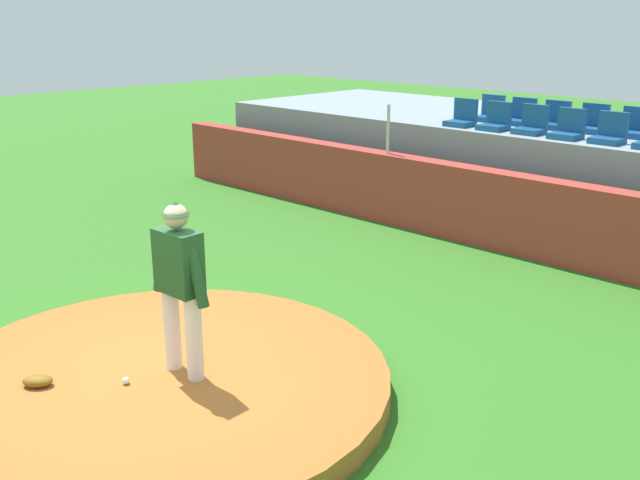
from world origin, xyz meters
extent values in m
plane|color=#316E20|center=(0.00, 0.00, 0.00)|extent=(60.00, 60.00, 0.00)
cylinder|color=#A76129|center=(0.00, 0.00, 0.12)|extent=(4.76, 4.76, 0.24)
cylinder|color=white|center=(0.01, 0.19, 0.68)|extent=(0.17, 0.17, 0.88)
cylinder|color=white|center=(0.37, 0.21, 0.68)|extent=(0.17, 0.17, 0.88)
cube|color=#1E4723|center=(0.19, 0.20, 1.44)|extent=(0.51, 0.28, 0.64)
cylinder|color=#1E4723|center=(-0.07, 0.19, 1.40)|extent=(0.31, 0.13, 0.72)
cylinder|color=#1E4723|center=(0.45, 0.21, 1.40)|extent=(0.31, 0.13, 0.72)
sphere|color=tan|center=(0.19, 0.20, 1.90)|extent=(0.24, 0.24, 0.24)
cone|color=#1E4723|center=(0.19, 0.20, 1.99)|extent=(0.29, 0.29, 0.13)
sphere|color=white|center=(-0.03, -0.36, 0.28)|extent=(0.07, 0.07, 0.07)
ellipsoid|color=brown|center=(-0.62, -0.98, 0.29)|extent=(0.36, 0.35, 0.11)
cube|color=#A3362D|center=(0.00, 6.78, 0.65)|extent=(16.74, 0.40, 1.29)
cylinder|color=silver|center=(-2.55, 6.78, 1.74)|extent=(0.06, 0.06, 0.90)
cube|color=gray|center=(0.00, 9.72, 0.88)|extent=(15.67, 4.47, 1.76)
cube|color=navy|center=(-1.76, 7.91, 1.81)|extent=(0.48, 0.44, 0.10)
cube|color=navy|center=(-1.76, 8.09, 2.06)|extent=(0.48, 0.08, 0.40)
cube|color=navy|center=(-1.05, 7.91, 1.81)|extent=(0.48, 0.44, 0.10)
cube|color=navy|center=(-1.05, 8.09, 2.06)|extent=(0.48, 0.08, 0.40)
cube|color=navy|center=(-0.36, 7.97, 1.81)|extent=(0.48, 0.44, 0.10)
cube|color=navy|center=(-0.36, 8.15, 2.06)|extent=(0.48, 0.08, 0.40)
cube|color=navy|center=(0.34, 7.91, 1.81)|extent=(0.48, 0.44, 0.10)
cube|color=navy|center=(0.34, 8.09, 2.06)|extent=(0.48, 0.08, 0.40)
cube|color=navy|center=(1.03, 7.95, 1.81)|extent=(0.48, 0.44, 0.10)
cube|color=navy|center=(1.03, 8.13, 2.06)|extent=(0.48, 0.08, 0.40)
cube|color=navy|center=(-1.75, 8.86, 1.81)|extent=(0.48, 0.44, 0.10)
cube|color=navy|center=(-1.75, 9.04, 2.06)|extent=(0.48, 0.08, 0.40)
cube|color=navy|center=(-1.05, 8.81, 1.81)|extent=(0.48, 0.44, 0.10)
cube|color=navy|center=(-1.05, 8.99, 2.06)|extent=(0.48, 0.08, 0.40)
cube|color=navy|center=(-0.37, 8.81, 1.81)|extent=(0.48, 0.44, 0.10)
cube|color=navy|center=(-0.37, 8.99, 2.06)|extent=(0.48, 0.08, 0.40)
cube|color=navy|center=(0.34, 8.83, 1.81)|extent=(0.48, 0.44, 0.10)
cube|color=navy|center=(0.34, 9.01, 2.06)|extent=(0.48, 0.08, 0.40)
cube|color=navy|center=(1.06, 8.86, 1.81)|extent=(0.48, 0.44, 0.10)
cube|color=navy|center=(1.06, 9.04, 2.06)|extent=(0.48, 0.08, 0.40)
camera|label=1|loc=(5.85, -3.62, 3.74)|focal=40.69mm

